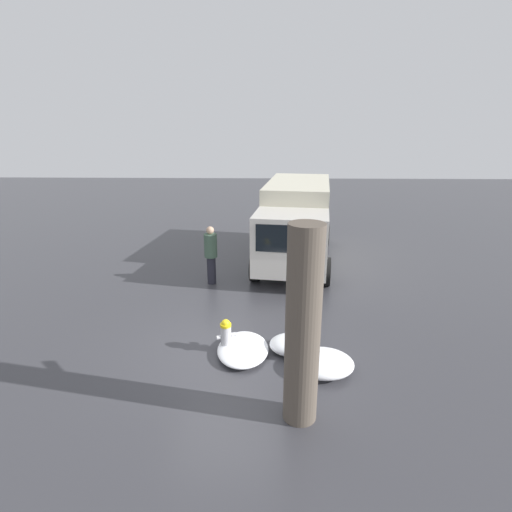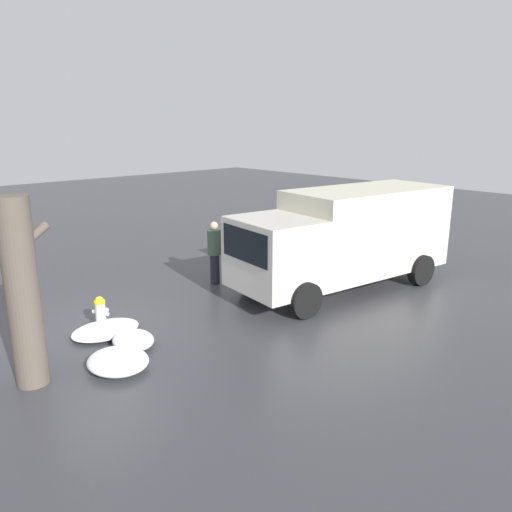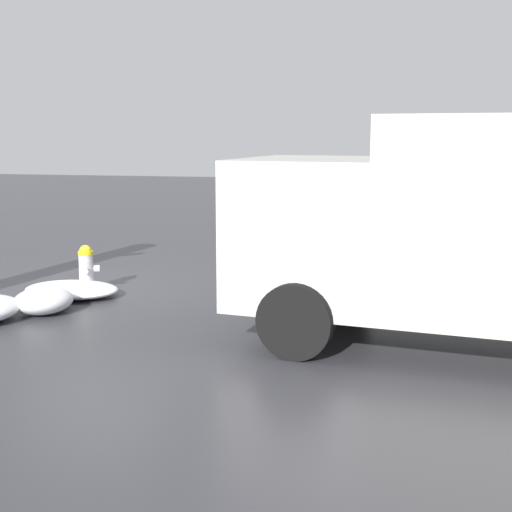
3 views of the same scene
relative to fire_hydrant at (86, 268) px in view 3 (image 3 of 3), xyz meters
The scene contains 5 objects.
ground_plane 0.40m from the fire_hydrant, 156.80° to the right, with size 60.00×60.00×0.00m, color #38383D.
fire_hydrant is the anchor object (origin of this frame).
pedestrian 4.14m from the fire_hydrant, 12.00° to the left, with size 0.40×0.40×1.86m.
snow_pile_by_hydrant 0.48m from the fire_hydrant, 103.28° to the right, with size 1.53×1.12×0.23m.
snow_pile_curbside 1.46m from the fire_hydrant, 89.86° to the right, with size 0.83×0.95×0.37m.
Camera 3 is at (5.21, -10.65, 2.61)m, focal length 50.00 mm.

